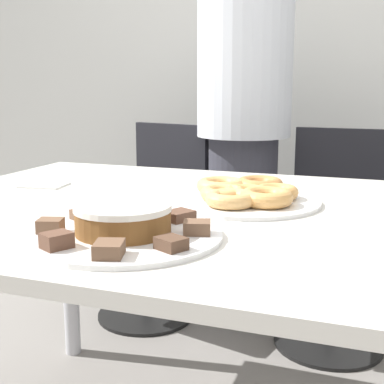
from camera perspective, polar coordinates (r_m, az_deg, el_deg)
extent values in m
cube|color=beige|center=(2.88, 12.61, 16.19)|extent=(8.00, 0.05, 2.60)
cube|color=silver|center=(1.29, 1.85, -2.40)|extent=(1.57, 1.10, 0.03)
cylinder|color=silver|center=(2.13, -12.94, -7.66)|extent=(0.06, 0.06, 0.73)
cylinder|color=#383842|center=(2.40, 5.33, -3.96)|extent=(0.30, 0.30, 0.83)
cylinder|color=silver|center=(2.31, 5.68, 14.08)|extent=(0.40, 0.40, 0.66)
cylinder|color=black|center=(2.54, -4.92, -12.83)|extent=(0.44, 0.44, 0.01)
cylinder|color=#262626|center=(2.46, -5.01, -8.49)|extent=(0.06, 0.06, 0.39)
cube|color=black|center=(2.40, -5.10, -3.60)|extent=(0.53, 0.53, 0.04)
cube|color=black|center=(2.51, -2.23, 2.48)|extent=(0.39, 0.13, 0.42)
cylinder|color=black|center=(2.34, 14.30, -15.31)|extent=(0.44, 0.44, 0.01)
cylinder|color=#262626|center=(2.26, 14.56, -10.67)|extent=(0.06, 0.06, 0.39)
cube|color=black|center=(2.19, 14.84, -5.40)|extent=(0.45, 0.45, 0.04)
cube|color=black|center=(2.34, 15.69, 1.41)|extent=(0.40, 0.04, 0.42)
cylinder|color=white|center=(1.05, -7.31, -4.61)|extent=(0.39, 0.39, 0.01)
cylinder|color=white|center=(1.35, 5.68, -0.98)|extent=(0.38, 0.38, 0.01)
cylinder|color=brown|center=(1.05, -7.35, -3.15)|extent=(0.19, 0.19, 0.05)
cylinder|color=white|center=(1.04, -7.39, -1.62)|extent=(0.19, 0.19, 0.01)
cube|color=brown|center=(1.03, 0.54, -3.80)|extent=(0.06, 0.06, 0.03)
cube|color=brown|center=(1.13, -1.42, -2.53)|extent=(0.07, 0.07, 0.02)
cube|color=brown|center=(1.19, -6.18, -1.89)|extent=(0.06, 0.07, 0.02)
cube|color=brown|center=(1.17, -11.42, -2.39)|extent=(0.07, 0.06, 0.02)
cube|color=brown|center=(1.08, -14.86, -3.48)|extent=(0.06, 0.05, 0.03)
cube|color=brown|center=(0.98, -14.24, -5.02)|extent=(0.06, 0.06, 0.03)
cube|color=brown|center=(0.91, -8.84, -6.04)|extent=(0.06, 0.07, 0.02)
cube|color=#513828|center=(0.94, -2.24, -5.49)|extent=(0.06, 0.06, 0.02)
torus|color=tan|center=(1.35, 5.69, -0.10)|extent=(0.11, 0.11, 0.03)
torus|color=#E5AD66|center=(1.43, 3.11, 0.68)|extent=(0.13, 0.13, 0.04)
torus|color=#E5AD66|center=(1.33, 3.28, -0.14)|extent=(0.11, 0.11, 0.03)
torus|color=#E5AD66|center=(1.27, 4.20, -0.69)|extent=(0.12, 0.12, 0.03)
torus|color=tan|center=(1.29, 7.92, -0.56)|extent=(0.13, 0.13, 0.04)
torus|color=tan|center=(1.36, 8.99, -0.01)|extent=(0.11, 0.11, 0.03)
torus|color=#C68447|center=(1.44, 7.22, 0.77)|extent=(0.13, 0.13, 0.04)
cube|color=white|center=(1.63, -15.48, 0.72)|extent=(0.13, 0.11, 0.01)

